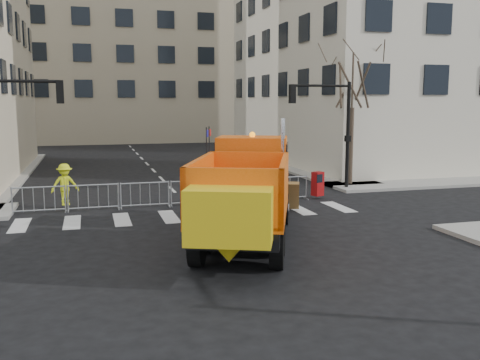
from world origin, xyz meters
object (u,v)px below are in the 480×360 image
object	(u,v)px
cop_c	(243,188)
cop_b	(231,190)
plow_truck	(246,190)
newspaper_box	(318,184)
worker	(65,184)
cop_a	(241,197)

from	to	relation	value
cop_c	cop_b	bearing A→B (deg)	10.58
plow_truck	cop_c	world-z (taller)	plow_truck
newspaper_box	worker	bearing A→B (deg)	155.27
cop_b	worker	bearing A→B (deg)	7.45
plow_truck	cop_a	bearing A→B (deg)	8.27
worker	newspaper_box	world-z (taller)	worker
plow_truck	worker	bearing A→B (deg)	59.19
plow_truck	worker	xyz separation A→B (m)	(-5.63, 7.50, -0.71)
cop_a	cop_b	bearing A→B (deg)	-72.24
cop_a	cop_c	distance (m)	1.96
cop_b	newspaper_box	distance (m)	5.22
cop_b	newspaper_box	bearing A→B (deg)	-121.44
worker	newspaper_box	distance (m)	11.08
cop_c	worker	bearing A→B (deg)	-59.26
cop_a	worker	distance (m)	7.55
worker	newspaper_box	xyz separation A→B (m)	(11.05, -0.77, -0.32)
plow_truck	cop_a	distance (m)	4.03
plow_truck	newspaper_box	bearing A→B (deg)	-16.61
plow_truck	cop_b	world-z (taller)	plow_truck
newspaper_box	cop_a	bearing A→B (deg)	-167.64
cop_b	newspaper_box	xyz separation A→B (m)	(4.69, 2.25, -0.30)
cop_a	cop_b	xyz separation A→B (m)	(-0.22, 0.66, 0.19)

